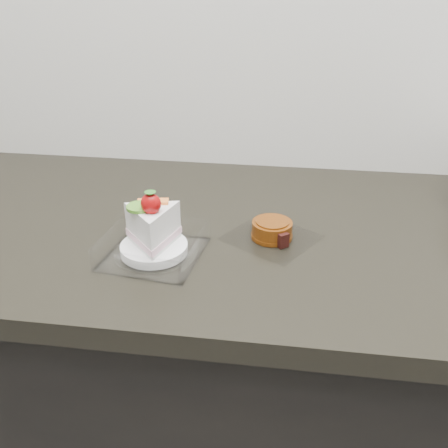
# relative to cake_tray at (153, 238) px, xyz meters

# --- Properties ---
(counter) EXTENTS (2.04, 0.64, 0.90)m
(counter) POSITION_rel_cake_tray_xyz_m (0.19, 0.12, -0.48)
(counter) COLOR black
(counter) RESTS_ON ground
(cake_tray) EXTENTS (0.17, 0.17, 0.12)m
(cake_tray) POSITION_rel_cake_tray_xyz_m (0.00, 0.00, 0.00)
(cake_tray) COLOR white
(cake_tray) RESTS_ON counter
(mooncake_wrap) EXTENTS (0.19, 0.19, 0.03)m
(mooncake_wrap) POSITION_rel_cake_tray_xyz_m (0.19, 0.08, -0.02)
(mooncake_wrap) COLOR white
(mooncake_wrap) RESTS_ON counter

